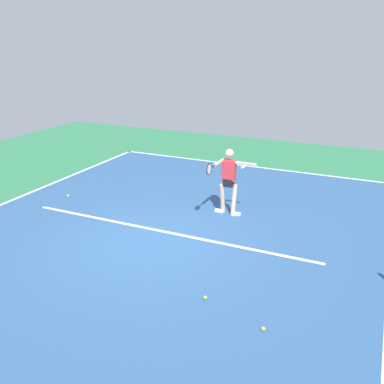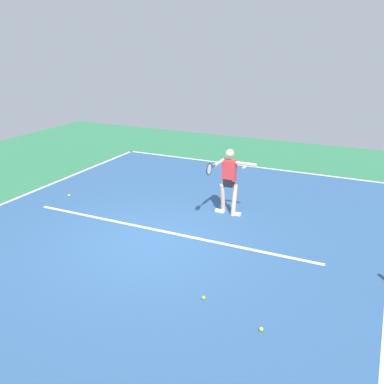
% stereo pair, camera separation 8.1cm
% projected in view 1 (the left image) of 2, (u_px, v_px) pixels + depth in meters
% --- Properties ---
extents(ground_plane, '(22.52, 22.52, 0.00)m').
position_uv_depth(ground_plane, '(150.00, 243.00, 9.48)').
color(ground_plane, '#2D754C').
extents(court_surface, '(9.88, 13.64, 0.00)m').
position_uv_depth(court_surface, '(150.00, 242.00, 9.48)').
color(court_surface, '#2D5484').
rests_on(court_surface, ground_plane).
extents(court_line_baseline_near, '(9.88, 0.10, 0.01)m').
position_uv_depth(court_line_baseline_near, '(245.00, 166.00, 15.27)').
color(court_line_baseline_near, white).
rests_on(court_line_baseline_near, ground_plane).
extents(court_line_service, '(7.41, 0.10, 0.01)m').
position_uv_depth(court_line_service, '(164.00, 232.00, 10.02)').
color(court_line_service, white).
rests_on(court_line_service, ground_plane).
extents(court_line_centre_mark, '(0.10, 0.30, 0.01)m').
position_uv_depth(court_line_centre_mark, '(243.00, 167.00, 15.10)').
color(court_line_centre_mark, white).
rests_on(court_line_centre_mark, ground_plane).
extents(tennis_player, '(1.05, 1.16, 1.74)m').
position_uv_depth(tennis_player, '(228.00, 178.00, 10.70)').
color(tennis_player, beige).
rests_on(tennis_player, ground_plane).
extents(tennis_ball_near_service_line, '(0.07, 0.07, 0.07)m').
position_uv_depth(tennis_ball_near_service_line, '(68.00, 196.00, 12.23)').
color(tennis_ball_near_service_line, yellow).
rests_on(tennis_ball_near_service_line, ground_plane).
extents(tennis_ball_centre_court, '(0.07, 0.07, 0.07)m').
position_uv_depth(tennis_ball_centre_court, '(263.00, 329.00, 6.60)').
color(tennis_ball_centre_court, '#CCE033').
rests_on(tennis_ball_centre_court, ground_plane).
extents(tennis_ball_far_corner, '(0.07, 0.07, 0.07)m').
position_uv_depth(tennis_ball_far_corner, '(205.00, 298.00, 7.40)').
color(tennis_ball_far_corner, '#CCE033').
rests_on(tennis_ball_far_corner, ground_plane).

